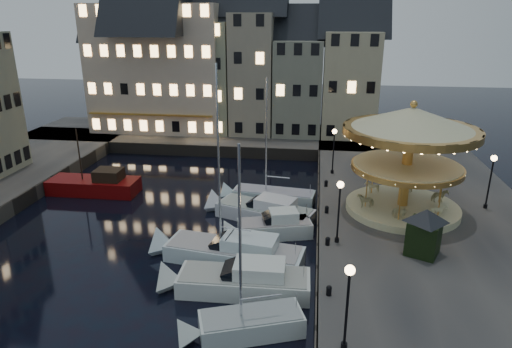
# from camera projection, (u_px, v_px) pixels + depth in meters

# --- Properties ---
(ground) EXTENTS (160.00, 160.00, 0.00)m
(ground) POSITION_uv_depth(u_px,v_px,m) (224.00, 260.00, 29.76)
(ground) COLOR black
(ground) RESTS_ON ground
(quay_east) EXTENTS (16.00, 56.00, 1.30)m
(quay_east) POSITION_uv_depth(u_px,v_px,m) (428.00, 224.00, 33.38)
(quay_east) COLOR #474442
(quay_east) RESTS_ON ground
(quay_north) EXTENTS (44.00, 12.00, 1.30)m
(quay_north) POSITION_uv_depth(u_px,v_px,m) (206.00, 137.00, 56.72)
(quay_north) COLOR #474442
(quay_north) RESTS_ON ground
(quaywall_e) EXTENTS (0.15, 44.00, 1.30)m
(quaywall_e) POSITION_uv_depth(u_px,v_px,m) (318.00, 218.00, 34.39)
(quaywall_e) COLOR #47423A
(quaywall_e) RESTS_ON ground
(quaywall_n) EXTENTS (48.00, 0.15, 1.30)m
(quaywall_n) POSITION_uv_depth(u_px,v_px,m) (211.00, 151.00, 50.86)
(quaywall_n) COLOR #47423A
(quaywall_n) RESTS_ON ground
(streetlamp_a) EXTENTS (0.44, 0.44, 4.17)m
(streetlamp_a) POSITION_uv_depth(u_px,v_px,m) (348.00, 296.00, 19.10)
(streetlamp_a) COLOR black
(streetlamp_a) RESTS_ON quay_east
(streetlamp_b) EXTENTS (0.44, 0.44, 4.17)m
(streetlamp_b) POSITION_uv_depth(u_px,v_px,m) (339.00, 203.00, 28.45)
(streetlamp_b) COLOR black
(streetlamp_b) RESTS_ON quay_east
(streetlamp_c) EXTENTS (0.44, 0.44, 4.17)m
(streetlamp_c) POSITION_uv_depth(u_px,v_px,m) (334.00, 145.00, 41.06)
(streetlamp_c) COLOR black
(streetlamp_c) RESTS_ON quay_east
(streetlamp_d) EXTENTS (0.44, 0.44, 4.17)m
(streetlamp_d) POSITION_uv_depth(u_px,v_px,m) (491.00, 174.00, 33.55)
(streetlamp_d) COLOR black
(streetlamp_d) RESTS_ON quay_east
(bollard_a) EXTENTS (0.30, 0.30, 0.57)m
(bollard_a) POSITION_uv_depth(u_px,v_px,m) (329.00, 290.00, 23.72)
(bollard_a) COLOR black
(bollard_a) RESTS_ON quay_east
(bollard_b) EXTENTS (0.30, 0.30, 0.57)m
(bollard_b) POSITION_uv_depth(u_px,v_px,m) (328.00, 241.00, 28.86)
(bollard_b) COLOR black
(bollard_b) RESTS_ON quay_east
(bollard_c) EXTENTS (0.30, 0.30, 0.57)m
(bollard_c) POSITION_uv_depth(u_px,v_px,m) (327.00, 209.00, 33.53)
(bollard_c) COLOR black
(bollard_c) RESTS_ON quay_east
(bollard_d) EXTENTS (0.30, 0.30, 0.57)m
(bollard_d) POSITION_uv_depth(u_px,v_px,m) (326.00, 183.00, 38.67)
(bollard_d) COLOR black
(bollard_d) RESTS_ON quay_east
(townhouse_na) EXTENTS (5.50, 8.00, 12.80)m
(townhouse_na) POSITION_uv_depth(u_px,v_px,m) (119.00, 75.00, 57.68)
(townhouse_na) COLOR gray
(townhouse_na) RESTS_ON quay_north
(townhouse_nb) EXTENTS (6.16, 8.00, 13.80)m
(townhouse_nb) POSITION_uv_depth(u_px,v_px,m) (160.00, 72.00, 56.82)
(townhouse_nb) COLOR slate
(townhouse_nb) RESTS_ON quay_north
(townhouse_nc) EXTENTS (6.82, 8.00, 14.80)m
(townhouse_nc) POSITION_uv_depth(u_px,v_px,m) (207.00, 69.00, 55.89)
(townhouse_nc) COLOR gray
(townhouse_nc) RESTS_ON quay_north
(townhouse_nd) EXTENTS (5.50, 8.00, 15.80)m
(townhouse_nd) POSITION_uv_depth(u_px,v_px,m) (254.00, 65.00, 54.99)
(townhouse_nd) COLOR gray
(townhouse_nd) RESTS_ON quay_north
(townhouse_ne) EXTENTS (6.16, 8.00, 12.80)m
(townhouse_ne) POSITION_uv_depth(u_px,v_px,m) (299.00, 79.00, 54.80)
(townhouse_ne) COLOR gray
(townhouse_ne) RESTS_ON quay_north
(townhouse_nf) EXTENTS (6.82, 8.00, 13.80)m
(townhouse_nf) POSITION_uv_depth(u_px,v_px,m) (350.00, 75.00, 53.87)
(townhouse_nf) COLOR tan
(townhouse_nf) RESTS_ON quay_north
(hotel_corner) EXTENTS (17.60, 9.00, 16.80)m
(hotel_corner) POSITION_uv_depth(u_px,v_px,m) (160.00, 60.00, 56.32)
(hotel_corner) COLOR beige
(hotel_corner) RESTS_ON quay_north
(motorboat_a) EXTENTS (6.19, 3.79, 10.29)m
(motorboat_a) POSITION_uv_depth(u_px,v_px,m) (240.00, 326.00, 22.64)
(motorboat_a) COLOR silver
(motorboat_a) RESTS_ON ground
(motorboat_b) EXTENTS (8.62, 2.75, 2.15)m
(motorboat_b) POSITION_uv_depth(u_px,v_px,m) (237.00, 281.00, 26.21)
(motorboat_b) COLOR silver
(motorboat_b) RESTS_ON ground
(motorboat_c) EXTENTS (10.00, 3.98, 13.23)m
(motorboat_c) POSITION_uv_depth(u_px,v_px,m) (228.00, 252.00, 29.40)
(motorboat_c) COLOR silver
(motorboat_c) RESTS_ON ground
(motorboat_d) EXTENTS (6.33, 3.44, 2.15)m
(motorboat_d) POSITION_uv_depth(u_px,v_px,m) (269.00, 228.00, 32.75)
(motorboat_d) COLOR silver
(motorboat_d) RESTS_ON ground
(motorboat_e) EXTENTS (8.57, 5.07, 2.15)m
(motorboat_e) POSITION_uv_depth(u_px,v_px,m) (260.00, 211.00, 35.54)
(motorboat_e) COLOR silver
(motorboat_e) RESTS_ON ground
(motorboat_f) EXTENTS (7.94, 2.88, 10.48)m
(motorboat_f) POSITION_uv_depth(u_px,v_px,m) (267.00, 196.00, 38.71)
(motorboat_f) COLOR silver
(motorboat_f) RESTS_ON ground
(red_fishing_boat) EXTENTS (7.91, 2.81, 6.06)m
(red_fishing_boat) POSITION_uv_depth(u_px,v_px,m) (96.00, 186.00, 40.63)
(red_fishing_boat) COLOR #600606
(red_fishing_boat) RESTS_ON ground
(carousel) EXTENTS (9.45, 9.45, 8.26)m
(carousel) POSITION_uv_depth(u_px,v_px,m) (410.00, 140.00, 32.18)
(carousel) COLOR beige
(carousel) RESTS_ON quay_east
(ticket_kiosk) EXTENTS (2.86, 2.86, 3.35)m
(ticket_kiosk) POSITION_uv_depth(u_px,v_px,m) (425.00, 224.00, 27.28)
(ticket_kiosk) COLOR black
(ticket_kiosk) RESTS_ON quay_east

